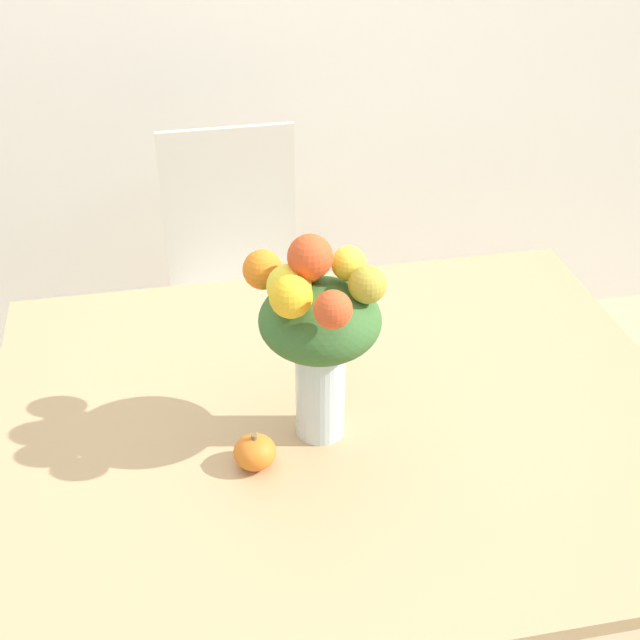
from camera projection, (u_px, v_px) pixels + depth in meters
name	position (u px, v px, depth m)	size (l,w,h in m)	color
dining_table	(343.00, 443.00, 1.85)	(1.41, 1.17, 0.74)	tan
flower_vase	(317.00, 327.00, 1.63)	(0.24, 0.28, 0.43)	silver
pumpkin	(255.00, 452.00, 1.66)	(0.08, 0.08, 0.07)	orange
dining_chair_near_window	(239.00, 293.00, 2.69)	(0.42, 0.42, 0.97)	silver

